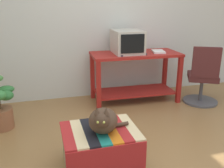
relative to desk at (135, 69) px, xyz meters
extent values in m
plane|color=olive|center=(-0.53, -1.60, -0.51)|extent=(14.00, 14.00, 0.00)
cube|color=silver|center=(-0.53, 0.45, 0.79)|extent=(8.00, 0.10, 2.60)
cube|color=maroon|center=(-0.63, -0.23, -0.15)|extent=(0.06, 0.06, 0.72)
cube|color=maroon|center=(0.61, -0.27, -0.15)|extent=(0.06, 0.06, 0.72)
cube|color=maroon|center=(0.63, 0.23, -0.15)|extent=(0.06, 0.06, 0.72)
cube|color=maroon|center=(-0.61, 0.27, -0.15)|extent=(0.06, 0.06, 0.72)
cube|color=maroon|center=(0.00, 0.00, -0.37)|extent=(1.23, 0.54, 0.02)
cube|color=maroon|center=(0.00, 0.00, 0.22)|extent=(1.34, 0.63, 0.04)
cube|color=#BCB7A8|center=(-0.12, 0.04, 0.25)|extent=(0.30, 0.37, 0.02)
cube|color=#BCB7A8|center=(-0.12, 0.04, 0.41)|extent=(0.43, 0.52, 0.34)
cube|color=black|center=(-0.13, -0.22, 0.42)|extent=(0.34, 0.02, 0.26)
cube|color=#333338|center=(-0.10, -0.13, 0.26)|extent=(0.41, 0.17, 0.02)
cube|color=white|center=(0.35, -0.06, 0.26)|extent=(0.22, 0.28, 0.03)
cube|color=tan|center=(-0.91, -1.51, -0.33)|extent=(0.65, 0.50, 0.36)
cube|color=#AD2323|center=(-0.91, -1.79, -0.29)|extent=(0.68, 0.01, 0.29)
cube|color=#AD2323|center=(-1.20, -1.51, -0.14)|extent=(0.10, 0.54, 0.02)
cube|color=beige|center=(-1.10, -1.51, -0.14)|extent=(0.10, 0.54, 0.02)
cube|color=black|center=(-1.00, -1.51, -0.14)|extent=(0.10, 0.54, 0.02)
cube|color=#1E897A|center=(-0.91, -1.51, -0.14)|extent=(0.10, 0.54, 0.02)
cube|color=orange|center=(-0.81, -1.51, -0.14)|extent=(0.10, 0.54, 0.02)
cube|color=#AD2323|center=(-0.71, -1.51, -0.14)|extent=(0.10, 0.54, 0.02)
cube|color=beige|center=(-0.61, -1.51, -0.14)|extent=(0.10, 0.54, 0.02)
ellipsoid|color=#473323|center=(-0.88, -1.55, -0.02)|extent=(0.34, 0.37, 0.22)
sphere|color=#473323|center=(-0.92, -1.66, 0.03)|extent=(0.14, 0.14, 0.14)
cylinder|color=#473323|center=(-0.75, -1.51, -0.11)|extent=(0.24, 0.06, 0.04)
cone|color=#473323|center=(-0.96, -1.64, 0.12)|extent=(0.06, 0.06, 0.06)
cone|color=#473323|center=(-0.89, -1.67, 0.12)|extent=(0.06, 0.06, 0.06)
sphere|color=#C6D151|center=(-0.97, -1.71, 0.05)|extent=(0.02, 0.02, 0.02)
sphere|color=#C6D151|center=(-0.92, -1.72, 0.05)|extent=(0.02, 0.02, 0.02)
cylinder|color=brown|center=(-1.89, -0.45, -0.38)|extent=(0.28, 0.28, 0.26)
ellipsoid|color=#2D7033|center=(-1.80, -0.46, -0.09)|extent=(0.17, 0.16, 0.11)
ellipsoid|color=#2D7033|center=(-1.82, -0.31, -0.06)|extent=(0.20, 0.15, 0.09)
cylinder|color=#4C4C51|center=(0.95, -0.36, -0.50)|extent=(0.52, 0.52, 0.03)
cylinder|color=#4C4C51|center=(0.95, -0.36, -0.31)|extent=(0.05, 0.05, 0.34)
cube|color=#471E1E|center=(0.95, -0.36, -0.10)|extent=(0.57, 0.57, 0.08)
cube|color=#471E1E|center=(0.86, -0.52, 0.16)|extent=(0.36, 0.23, 0.44)
cylinder|color=#B7B7BC|center=(0.35, -0.03, 0.25)|extent=(0.03, 0.14, 0.01)
camera|label=1|loc=(-1.36, -3.52, 0.97)|focal=40.71mm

